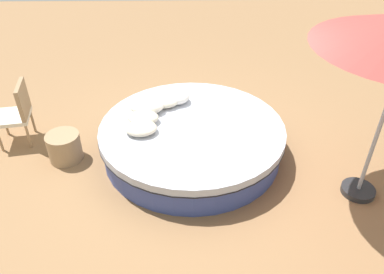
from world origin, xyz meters
The scene contains 9 objects.
ground_plane centered at (0.00, 0.00, 0.00)m, with size 16.00×16.00×0.00m, color olive.
round_bed centered at (0.00, 0.00, 0.25)m, with size 2.72×2.72×0.49m.
throw_pillow_0 centered at (0.24, -0.68, 0.59)m, with size 0.41×0.37×0.20m, color white.
throw_pillow_1 centered at (0.47, -0.56, 0.57)m, with size 0.53×0.32×0.17m, color beige.
throw_pillow_2 centered at (0.69, -0.39, 0.59)m, with size 0.52×0.33×0.20m, color silver.
throw_pillow_3 centered at (0.71, -0.11, 0.57)m, with size 0.46×0.32×0.16m, color beige.
throw_pillow_4 centered at (0.72, 0.15, 0.56)m, with size 0.45×0.37×0.15m, color beige.
patio_chair centered at (2.64, -0.38, 0.56)m, with size 0.58×0.60×0.98m.
side_table centered at (1.88, 0.10, 0.21)m, with size 0.49×0.49×0.42m, color #997A56.
Camera 1 is at (0.09, 4.61, 3.60)m, focal length 35.79 mm.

